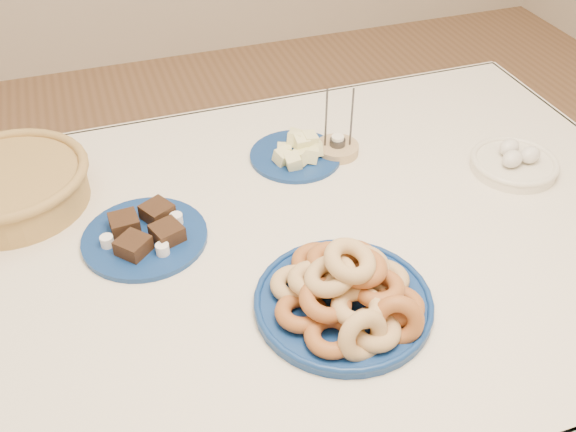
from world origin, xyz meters
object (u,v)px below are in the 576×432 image
object	(u,v)px
wicker_basket	(10,185)
candle_holder	(337,147)
dining_table	(280,277)
brownie_plate	(145,234)
egg_bowl	(514,162)
donut_platter	(346,295)
melon_plate	(297,153)

from	to	relation	value
wicker_basket	candle_holder	xyz separation A→B (m)	(0.73, -0.05, -0.03)
dining_table	wicker_basket	xyz separation A→B (m)	(-0.50, 0.30, 0.15)
brownie_plate	egg_bowl	bearing A→B (deg)	-2.13
donut_platter	egg_bowl	world-z (taller)	donut_platter
melon_plate	wicker_basket	distance (m)	0.63
wicker_basket	egg_bowl	size ratio (longest dim) A/B	1.78
dining_table	egg_bowl	distance (m)	0.60
wicker_basket	dining_table	bearing A→B (deg)	-30.87
candle_holder	dining_table	bearing A→B (deg)	-132.05
melon_plate	wicker_basket	xyz separation A→B (m)	(-0.63, 0.04, 0.03)
brownie_plate	wicker_basket	xyz separation A→B (m)	(-0.25, 0.21, 0.03)
egg_bowl	brownie_plate	bearing A→B (deg)	177.87
melon_plate	candle_holder	bearing A→B (deg)	-4.16
brownie_plate	egg_bowl	distance (m)	0.84
donut_platter	egg_bowl	distance (m)	0.60
brownie_plate	egg_bowl	xyz separation A→B (m)	(0.83, -0.03, 0.01)
melon_plate	wicker_basket	bearing A→B (deg)	176.40
melon_plate	candle_holder	size ratio (longest dim) A/B	1.55
candle_holder	donut_platter	bearing A→B (deg)	-110.64
donut_platter	brownie_plate	bearing A→B (deg)	135.31
brownie_plate	candle_holder	xyz separation A→B (m)	(0.48, 0.16, 0.00)
dining_table	brownie_plate	bearing A→B (deg)	160.95
donut_platter	candle_holder	world-z (taller)	candle_holder
candle_holder	egg_bowl	world-z (taller)	candle_holder
donut_platter	wicker_basket	distance (m)	0.75
melon_plate	egg_bowl	bearing A→B (deg)	-24.08
brownie_plate	candle_holder	bearing A→B (deg)	18.86
dining_table	melon_plate	distance (m)	0.31
donut_platter	brownie_plate	size ratio (longest dim) A/B	1.01
wicker_basket	egg_bowl	bearing A→B (deg)	-12.61
candle_holder	brownie_plate	bearing A→B (deg)	-161.14
wicker_basket	donut_platter	bearing A→B (deg)	-42.95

